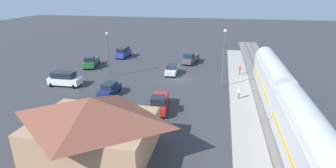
% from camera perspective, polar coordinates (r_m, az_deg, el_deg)
% --- Properties ---
extents(ground_plane, '(200.00, 200.00, 0.00)m').
position_cam_1_polar(ground_plane, '(43.70, 2.11, 1.12)').
color(ground_plane, '#38383D').
extents(railway_track, '(4.80, 70.00, 0.30)m').
position_cam_1_polar(railway_track, '(43.77, 20.49, -0.02)').
color(railway_track, slate).
rests_on(railway_track, ground).
extents(platform, '(3.20, 46.00, 0.30)m').
position_cam_1_polar(platform, '(43.27, 15.28, 0.41)').
color(platform, '#A8A399').
rests_on(platform, ground).
extents(station_building, '(11.26, 8.46, 5.39)m').
position_cam_1_polar(station_building, '(24.41, -16.13, -8.44)').
color(station_building, tan).
rests_on(station_building, ground).
extents(pedestrian_on_platform, '(0.36, 0.36, 1.71)m').
position_cam_1_polar(pedestrian_on_platform, '(46.31, 15.42, 3.15)').
color(pedestrian_on_platform, brown).
rests_on(pedestrian_on_platform, platform).
extents(pedestrian_waiting_far, '(0.36, 0.36, 1.71)m').
position_cam_1_polar(pedestrian_waiting_far, '(35.96, 15.26, -1.67)').
color(pedestrian_waiting_far, brown).
rests_on(pedestrian_waiting_far, platform).
extents(suv_blue, '(2.13, 4.97, 2.22)m').
position_cam_1_polar(suv_blue, '(58.52, -9.74, 6.88)').
color(suv_blue, '#283D9E').
rests_on(suv_blue, ground).
extents(sedan_navy, '(1.94, 4.54, 1.74)m').
position_cam_1_polar(sedan_navy, '(37.82, -12.69, -1.02)').
color(sedan_navy, navy).
rests_on(sedan_navy, ground).
extents(sedan_silver, '(1.99, 4.56, 1.74)m').
position_cam_1_polar(sedan_silver, '(45.86, 0.83, 3.19)').
color(sedan_silver, silver).
rests_on(sedan_silver, ground).
extents(pickup_charcoal, '(3.15, 5.71, 2.14)m').
position_cam_1_polar(pickup_charcoal, '(53.17, 4.96, 5.64)').
color(pickup_charcoal, '#47494F').
rests_on(pickup_charcoal, ground).
extents(suv_white, '(4.93, 2.45, 2.22)m').
position_cam_1_polar(suv_white, '(43.25, -21.70, 1.07)').
color(suv_white, white).
rests_on(suv_white, ground).
extents(pickup_green, '(3.21, 5.71, 2.14)m').
position_cam_1_polar(pickup_green, '(52.60, -16.44, 4.74)').
color(pickup_green, '#236638').
rests_on(pickup_green, ground).
extents(pickup_red, '(2.65, 5.61, 2.14)m').
position_cam_1_polar(pickup_red, '(32.13, -1.95, -4.06)').
color(pickup_red, red).
rests_on(pickup_red, ground).
extents(light_pole_near_platform, '(0.44, 0.44, 8.89)m').
position_cam_1_polar(light_pole_near_platform, '(38.69, 12.08, 6.65)').
color(light_pole_near_platform, '#515156').
rests_on(light_pole_near_platform, ground).
extents(light_pole_lot_center, '(0.44, 0.44, 7.58)m').
position_cam_1_polar(light_pole_lot_center, '(44.80, -12.95, 7.44)').
color(light_pole_lot_center, '#515156').
rests_on(light_pole_lot_center, ground).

